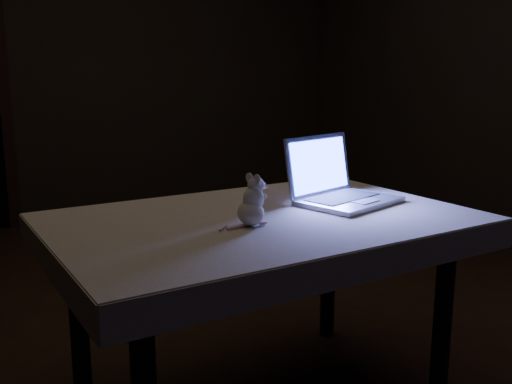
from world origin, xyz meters
TOP-DOWN VIEW (x-y plane):
  - floor at (0.00, 0.00)m, footprint 5.00×5.00m
  - back_wall at (0.00, 2.50)m, footprint 4.50×0.04m
  - table at (-0.26, -0.51)m, footprint 1.25×0.81m
  - tablecloth at (-0.27, -0.52)m, footprint 1.36×0.92m
  - laptop at (0.10, -0.52)m, footprint 0.41×0.38m
  - plush_mouse at (-0.35, -0.59)m, footprint 0.13×0.13m

SIDE VIEW (x-z plane):
  - floor at x=0.00m, z-range 0.00..0.00m
  - table at x=-0.26m, z-range 0.00..0.67m
  - tablecloth at x=-0.27m, z-range 0.59..0.68m
  - plush_mouse at x=-0.35m, z-range 0.68..0.84m
  - laptop at x=0.10m, z-range 0.68..0.91m
  - back_wall at x=0.00m, z-range 0.00..2.60m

